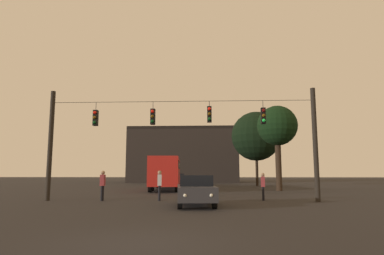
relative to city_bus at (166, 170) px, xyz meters
name	(u,v)px	position (x,y,z in m)	size (l,w,h in m)	color
ground_plane	(191,190)	(2.44, 0.11, -1.87)	(168.00, 168.00, 0.00)	black
overhead_signal_span	(180,136)	(2.43, -12.76, 1.93)	(15.99, 0.44, 6.60)	black
city_bus	(166,170)	(0.00, 0.00, 0.00)	(3.30, 11.15, 3.00)	#B21E19
car_near_right	(196,190)	(3.44, -15.36, -1.07)	(2.18, 4.46, 1.52)	#2D2D33
car_far_left	(177,179)	(0.26, 9.04, -1.07)	(2.10, 4.43, 1.52)	black
pedestrian_crossing_left	(160,183)	(1.17, -12.32, -0.86)	(0.29, 0.39, 1.77)	black
pedestrian_crossing_center	(103,184)	(-2.17, -12.63, -0.86)	(0.25, 0.36, 1.76)	black
pedestrian_crossing_right	(263,185)	(7.34, -11.99, -0.95)	(0.29, 0.39, 1.62)	black
corner_building	(184,156)	(-0.11, 26.18, 2.71)	(18.19, 10.66, 9.16)	black
tree_left_silhouette	(277,127)	(10.50, -1.36, 4.01)	(3.71, 3.71, 7.82)	#2D2116
tree_behind_building	(256,136)	(10.16, 9.96, 4.34)	(6.21, 6.21, 9.32)	black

